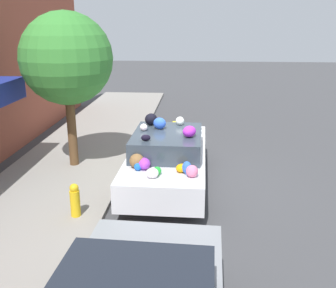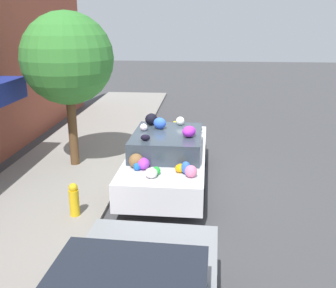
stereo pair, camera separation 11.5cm
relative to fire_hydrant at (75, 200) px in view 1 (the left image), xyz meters
The scene contains 5 objects.
ground_plane 2.64m from the fire_hydrant, 39.31° to the right, with size 60.00×60.00×0.00m, color #424244.
sidewalk_curb 2.30m from the fire_hydrant, 27.66° to the left, with size 24.00×3.20×0.10m.
street_tree 3.95m from the fire_hydrant, 17.86° to the left, with size 2.36×2.36×4.04m.
fire_hydrant is the anchor object (origin of this frame).
art_car 2.62m from the fire_hydrant, 41.19° to the right, with size 4.54×1.88×1.67m.
Camera 1 is at (-9.01, -0.78, 3.91)m, focal length 42.00 mm.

